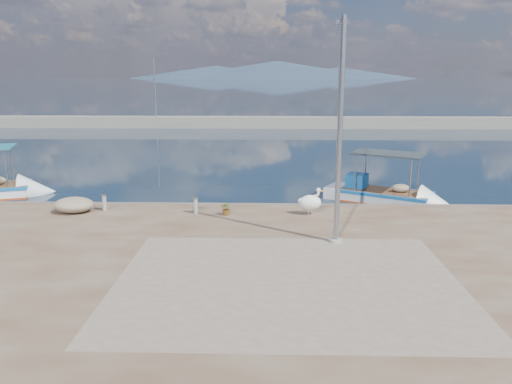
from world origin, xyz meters
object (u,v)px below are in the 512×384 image
(lamp_post, at_px, (339,141))
(bollard_near, at_px, (196,205))
(boat_right, at_px, (384,198))
(pelican, at_px, (311,202))

(lamp_post, relative_size, bollard_near, 10.57)
(lamp_post, bearing_deg, boat_right, 66.05)
(pelican, relative_size, bollard_near, 1.72)
(bollard_near, bearing_deg, pelican, -1.03)
(boat_right, xyz_separation_m, bollard_near, (-8.21, -3.94, 0.65))
(boat_right, height_order, pelican, boat_right)
(boat_right, bearing_deg, bollard_near, -125.31)
(boat_right, xyz_separation_m, lamp_post, (-3.18, -7.17, 3.59))
(pelican, distance_m, lamp_post, 4.24)
(boat_right, distance_m, lamp_post, 8.63)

